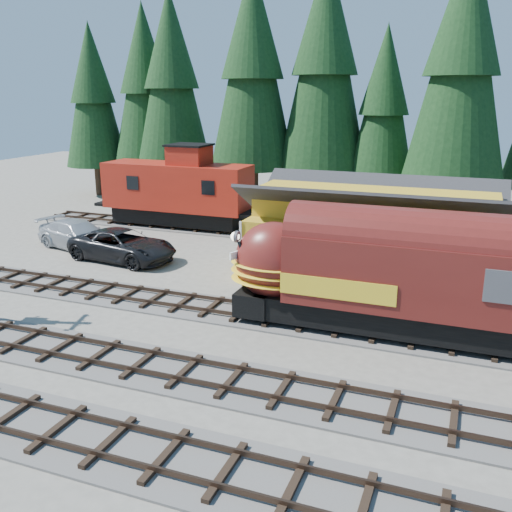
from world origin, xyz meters
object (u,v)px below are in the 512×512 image
(depot, at_px, (372,227))
(locomotive, at_px, (398,281))
(pickup_truck_a, at_px, (123,245))
(pickup_truck_b, at_px, (78,235))
(caboose, at_px, (178,190))

(depot, xyz_separation_m, locomotive, (2.22, -6.50, -0.59))
(pickup_truck_a, bearing_deg, depot, -78.27)
(locomotive, xyz_separation_m, pickup_truck_b, (-20.61, 6.49, -1.49))
(locomotive, bearing_deg, pickup_truck_b, 162.51)
(depot, distance_m, pickup_truck_b, 18.51)
(depot, bearing_deg, pickup_truck_b, -179.98)
(depot, distance_m, caboose, 17.03)
(locomotive, bearing_deg, pickup_truck_a, 162.19)
(depot, bearing_deg, caboose, 153.87)
(caboose, bearing_deg, pickup_truck_a, -83.31)
(caboose, relative_size, pickup_truck_a, 1.64)
(pickup_truck_a, bearing_deg, locomotive, -100.89)
(caboose, xyz_separation_m, pickup_truck_a, (1.02, -8.70, -1.85))
(caboose, height_order, pickup_truck_b, caboose)
(pickup_truck_a, xyz_separation_m, pickup_truck_b, (-4.12, 1.20, -0.03))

